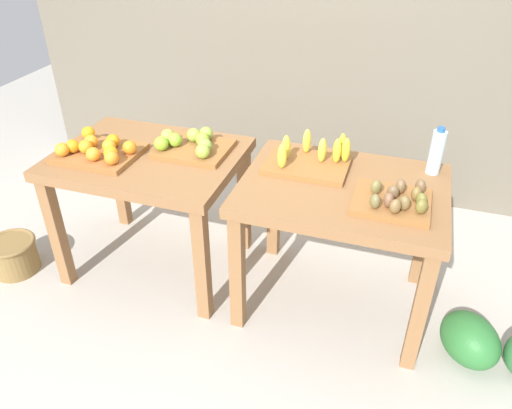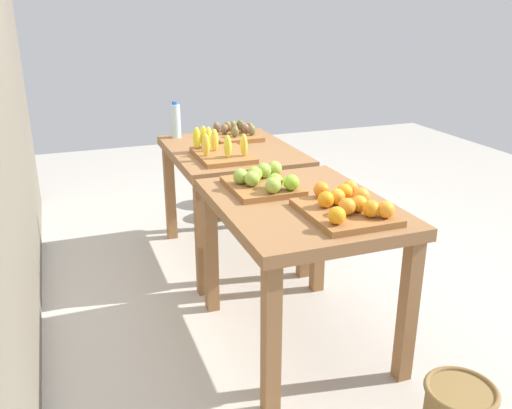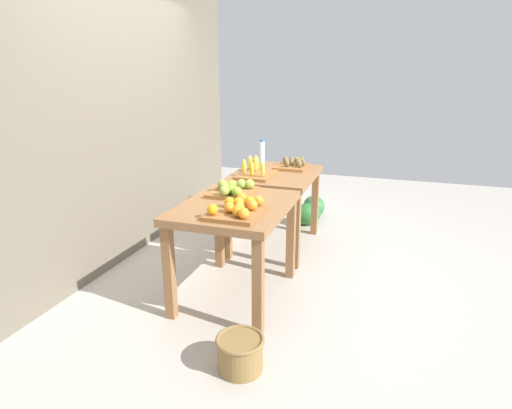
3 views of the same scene
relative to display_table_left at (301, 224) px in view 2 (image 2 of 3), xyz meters
The scene contains 10 objects.
ground_plane 0.87m from the display_table_left, ahead, with size 8.00×8.00×0.00m, color #B1AAA0.
display_table_left is the anchor object (origin of this frame).
display_table_right 1.12m from the display_table_left, ahead, with size 1.04×0.80×0.79m.
orange_bin 0.31m from the display_table_left, 153.91° to the right, with size 0.45×0.36×0.11m.
apple_bin 0.30m from the display_table_left, 24.88° to the left, with size 0.41×0.34×0.11m.
banana_crate 0.94m from the display_table_left, ahead, with size 0.44×0.32×0.17m.
kiwi_bin 1.39m from the display_table_left, ahead, with size 0.36×0.32×0.10m.
water_bottle 1.59m from the display_table_left, 10.18° to the left, with size 0.07×0.07×0.26m.
watermelon_pile 2.10m from the display_table_left, ahead, with size 0.71×0.42×0.27m.
wicker_basket 1.07m from the display_table_left, 157.41° to the right, with size 0.30×0.30×0.22m.
Camera 2 is at (-2.81, 1.07, 1.69)m, focal length 38.07 mm.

